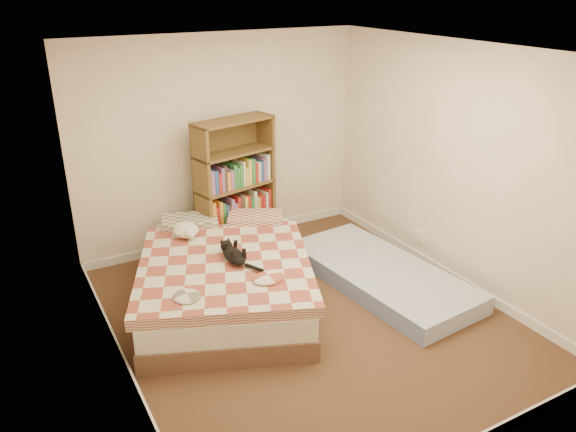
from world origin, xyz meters
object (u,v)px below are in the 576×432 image
floor_mattress (381,275)px  white_dog (187,230)px  black_cat (233,254)px  bookshelf (235,204)px  bed (224,276)px

floor_mattress → white_dog: size_ratio=5.46×
black_cat → bookshelf: bearing=67.7°
bed → white_dog: (-0.18, 0.54, 0.33)m
black_cat → white_dog: (-0.21, 0.73, 0.01)m
bookshelf → black_cat: bookshelf is taller
bed → floor_mattress: bearing=4.5°
floor_mattress → black_cat: bearing=163.3°
bed → black_cat: (0.03, -0.19, 0.33)m
floor_mattress → white_dog: bearing=144.2°
bookshelf → floor_mattress: (1.00, -1.54, -0.48)m
bed → bookshelf: bookshelf is taller
bookshelf → black_cat: bearing=-127.9°
bed → black_cat: 0.38m
floor_mattress → black_cat: black_cat is taller
bookshelf → white_dog: bearing=-160.1°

